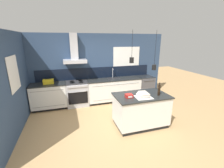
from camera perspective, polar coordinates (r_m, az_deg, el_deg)
The scene contains 13 objects.
ground_plane at distance 4.51m, azimuth -0.29°, elevation -15.15°, with size 16.00×16.00×0.00m, color tan.
wall_back at distance 5.87m, azimuth -6.42°, elevation 6.45°, with size 5.60×2.32×2.60m.
wall_left at distance 4.69m, azimuth -32.90°, elevation 0.73°, with size 0.08×3.80×2.60m.
counter_run_left at distance 5.74m, azimuth -22.81°, elevation -4.26°, with size 1.19×0.64×0.91m.
counter_run_sink at distance 5.96m, azimuth 0.76°, elevation -2.17°, with size 2.09×0.64×1.30m.
oven_range at distance 5.70m, azimuth -13.04°, elevation -3.55°, with size 0.78×0.66×0.91m.
dishwasher at distance 6.48m, azimuth 12.27°, elevation -1.06°, with size 0.63×0.65×0.91m.
kitchen_island at distance 4.37m, azimuth 10.86°, elevation -9.67°, with size 1.48×0.90×0.91m.
bottle_on_island at distance 4.25m, azimuth 17.48°, elevation -2.14°, with size 0.07×0.07×0.36m.
book_stack at distance 4.09m, azimuth 11.83°, elevation -3.93°, with size 0.28×0.37×0.11m.
red_supply_box at distance 3.96m, azimuth 6.48°, elevation -4.50°, with size 0.18×0.16×0.09m.
paper_pile at distance 4.04m, azimuth 11.94°, elevation -4.96°, with size 0.45×0.39×0.01m.
yellow_toolbox at distance 5.58m, azimuth -23.08°, elevation 0.86°, with size 0.34×0.18×0.19m.
Camera 1 is at (-1.11, -3.68, 2.36)m, focal length 24.00 mm.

